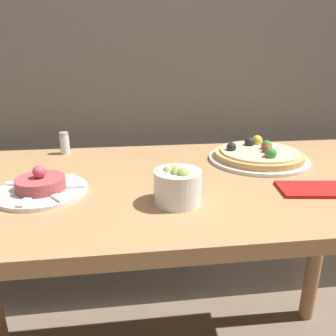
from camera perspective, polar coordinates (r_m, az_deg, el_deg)
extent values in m
cube|color=#AD7F51|center=(0.88, 0.65, -2.91)|extent=(1.41, 0.67, 0.03)
cylinder|color=#AD7F51|center=(1.51, 24.66, -11.59)|extent=(0.06, 0.06, 0.76)
cylinder|color=silver|center=(1.05, 15.43, 1.52)|extent=(0.30, 0.30, 0.01)
cylinder|color=tan|center=(1.05, 15.49, 2.23)|extent=(0.27, 0.27, 0.02)
cylinder|color=beige|center=(1.04, 15.55, 2.83)|extent=(0.24, 0.24, 0.01)
sphere|color=#387F33|center=(1.06, 16.79, 3.74)|extent=(0.03, 0.03, 0.03)
sphere|color=#387F33|center=(0.98, 17.44, 2.41)|extent=(0.03, 0.03, 0.03)
sphere|color=gold|center=(1.12, 15.24, 4.66)|extent=(0.03, 0.03, 0.03)
sphere|color=black|center=(1.09, 14.02, 4.38)|extent=(0.03, 0.03, 0.03)
sphere|color=#B22D23|center=(1.03, 16.87, 3.11)|extent=(0.03, 0.03, 0.03)
sphere|color=gold|center=(1.06, 16.92, 3.49)|extent=(0.02, 0.02, 0.02)
sphere|color=black|center=(1.03, 10.98, 3.59)|extent=(0.03, 0.03, 0.03)
sphere|color=#387F33|center=(0.99, 17.34, 2.42)|extent=(0.03, 0.03, 0.03)
cylinder|color=silver|center=(0.84, -21.12, -3.75)|extent=(0.21, 0.21, 0.01)
cylinder|color=#A84747|center=(0.83, -21.28, -2.52)|extent=(0.11, 0.11, 0.03)
sphere|color=#DB4C5B|center=(0.82, -21.53, -0.60)|extent=(0.03, 0.03, 0.03)
cube|color=white|center=(0.82, -15.62, -3.07)|extent=(0.04, 0.02, 0.01)
cube|color=white|center=(0.88, -17.05, -1.56)|extent=(0.04, 0.04, 0.01)
cube|color=white|center=(0.91, -21.19, -1.36)|extent=(0.02, 0.04, 0.01)
cube|color=white|center=(0.89, -25.31, -2.50)|extent=(0.04, 0.03, 0.01)
cube|color=white|center=(0.82, -26.72, -4.32)|extent=(0.04, 0.03, 0.01)
cube|color=white|center=(0.77, -23.83, -5.55)|extent=(0.02, 0.04, 0.01)
cube|color=white|center=(0.76, -18.53, -4.96)|extent=(0.04, 0.04, 0.01)
cylinder|color=white|center=(0.72, 1.69, -3.31)|extent=(0.11, 0.11, 0.07)
sphere|color=#8EA34C|center=(0.72, 1.32, -0.86)|extent=(0.03, 0.03, 0.03)
sphere|color=#8EA34C|center=(0.72, 0.84, -0.54)|extent=(0.03, 0.03, 0.03)
sphere|color=#B7BC70|center=(0.71, 0.21, -0.82)|extent=(0.03, 0.03, 0.03)
sphere|color=#8EA34C|center=(0.69, 2.77, -1.45)|extent=(0.04, 0.04, 0.04)
sphere|color=#8EA34C|center=(0.70, 1.53, -1.39)|extent=(0.03, 0.03, 0.03)
sphere|color=#B7BC70|center=(0.71, 1.69, -0.91)|extent=(0.04, 0.04, 0.04)
cube|color=red|center=(0.87, 23.81, -3.42)|extent=(0.17, 0.11, 0.01)
cylinder|color=silver|center=(1.13, -17.52, 3.88)|extent=(0.03, 0.03, 0.06)
cylinder|color=#B2B2B7|center=(1.12, -17.71, 5.65)|extent=(0.03, 0.03, 0.01)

